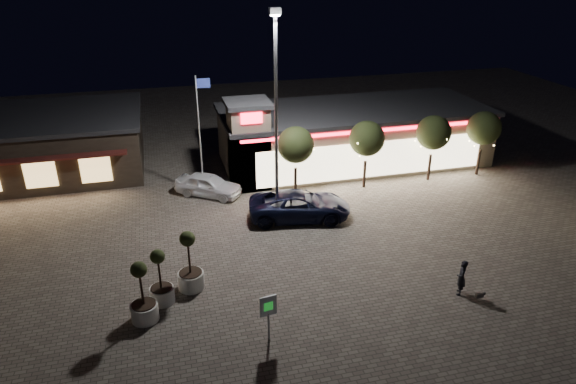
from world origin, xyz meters
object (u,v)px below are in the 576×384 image
object	(u,v)px
pickup_truck	(300,205)
planter_mid	(143,302)
valet_sign	(268,310)
pedestrian	(461,278)
planter_left	(161,286)
white_sedan	(208,185)

from	to	relation	value
pickup_truck	planter_mid	bearing A→B (deg)	139.57
pickup_truck	valet_sign	size ratio (longest dim) A/B	2.81
pickup_truck	valet_sign	distance (m)	11.19
valet_sign	pickup_truck	bearing A→B (deg)	67.49
pedestrian	planter_left	world-z (taller)	planter_left
white_sedan	planter_left	xyz separation A→B (m)	(-3.48, -11.28, 0.10)
pickup_truck	planter_left	size ratio (longest dim) A/B	2.20
white_sedan	pickup_truck	bearing A→B (deg)	-99.49
pedestrian	planter_left	size ratio (longest dim) A/B	0.64
pedestrian	planter_left	xyz separation A→B (m)	(-13.88, 2.95, -0.03)
pedestrian	white_sedan	bearing A→B (deg)	-111.84
planter_mid	valet_sign	world-z (taller)	planter_mid
planter_left	valet_sign	bearing A→B (deg)	-41.67
planter_left	planter_mid	size ratio (longest dim) A/B	0.94
pedestrian	pickup_truck	bearing A→B (deg)	-118.61
pickup_truck	planter_mid	world-z (taller)	planter_mid
pickup_truck	pedestrian	bearing A→B (deg)	-140.37
pedestrian	planter_left	distance (m)	14.19
white_sedan	valet_sign	bearing A→B (deg)	-143.25
valet_sign	planter_mid	bearing A→B (deg)	152.24
planter_mid	valet_sign	bearing A→B (deg)	-27.76
valet_sign	planter_left	bearing A→B (deg)	138.33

